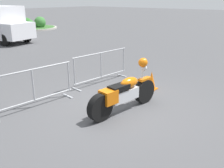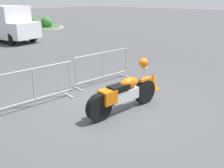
% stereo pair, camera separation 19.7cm
% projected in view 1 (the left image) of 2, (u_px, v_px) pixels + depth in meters
% --- Properties ---
extents(ground_plane, '(120.00, 120.00, 0.00)m').
position_uv_depth(ground_plane, '(117.00, 105.00, 6.90)').
color(ground_plane, '#4C4C4F').
extents(motorcycle, '(2.30, 0.50, 1.30)m').
position_uv_depth(motorcycle, '(124.00, 93.00, 6.38)').
color(motorcycle, black).
rests_on(motorcycle, ground).
extents(crowd_barrier_near, '(2.36, 0.65, 1.07)m').
position_uv_depth(crowd_barrier_near, '(33.00, 88.00, 6.57)').
color(crowd_barrier_near, '#9EA0A5').
rests_on(crowd_barrier_near, ground).
extents(crowd_barrier_far, '(2.36, 0.65, 1.07)m').
position_uv_depth(crowd_barrier_far, '(101.00, 67.00, 8.53)').
color(crowd_barrier_far, '#9EA0A5').
rests_on(crowd_barrier_far, ground).
extents(planter_island, '(4.73, 4.73, 1.12)m').
position_uv_depth(planter_island, '(31.00, 25.00, 23.68)').
color(planter_island, '#ADA89E').
rests_on(planter_island, ground).
extents(traffic_cone, '(0.34, 0.34, 0.59)m').
position_uv_depth(traffic_cone, '(151.00, 81.00, 7.99)').
color(traffic_cone, orange).
rests_on(traffic_cone, ground).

